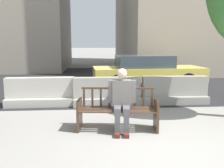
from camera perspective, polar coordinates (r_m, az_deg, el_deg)
The scene contains 8 objects.
ground_plane at distance 4.70m, azimuth 11.98°, elevation -13.89°, with size 200.00×200.00×0.00m, color gray.
street_asphalt at distance 13.03m, azimuth 1.09°, elevation 1.20°, with size 120.00×12.00×0.01m, color black.
street_bench at distance 5.37m, azimuth 1.31°, elevation -6.27°, with size 1.74×0.70×0.88m.
seated_person at distance 5.24m, azimuth 2.27°, elevation -3.34°, with size 0.59×0.75×1.31m.
jersey_barrier_centre at distance 7.49m, azimuth -1.15°, elevation -2.23°, with size 2.03×0.76×0.84m.
jersey_barrier_left at distance 7.74m, azimuth -15.98°, elevation -2.22°, with size 2.01×0.71×0.84m.
jersey_barrier_right at distance 7.97m, azimuth 14.04°, elevation -1.81°, with size 2.02×0.74×0.84m.
car_taxi_near at distance 10.91m, azimuth 7.99°, elevation 3.06°, with size 4.79×2.08×1.33m.
Camera 1 is at (-1.28, -4.14, 1.83)m, focal length 40.00 mm.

